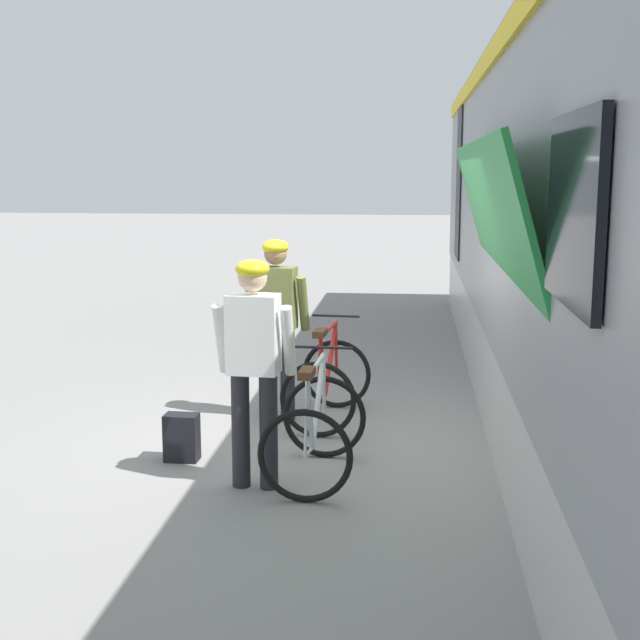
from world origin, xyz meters
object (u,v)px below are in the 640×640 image
at_px(cyclist_near_in_white, 254,353).
at_px(backpack_on_platform, 182,437).
at_px(bicycle_far_red, 328,381).
at_px(bicycle_near_silver, 315,430).
at_px(cyclist_far_in_olive, 276,313).

distance_m(cyclist_near_in_white, backpack_on_platform, 1.24).
xyz_separation_m(cyclist_near_in_white, bicycle_far_red, (0.38, 1.79, -0.65)).
bearing_deg(cyclist_near_in_white, bicycle_far_red, 77.92).
bearing_deg(backpack_on_platform, bicycle_near_silver, -13.63).
height_order(cyclist_near_in_white, bicycle_far_red, cyclist_near_in_white).
bearing_deg(cyclist_near_in_white, cyclist_far_in_olive, 93.71).
relative_size(cyclist_far_in_olive, backpack_on_platform, 4.40).
relative_size(cyclist_near_in_white, bicycle_far_red, 1.57).
height_order(cyclist_near_in_white, backpack_on_platform, cyclist_near_in_white).
bearing_deg(backpack_on_platform, bicycle_far_red, 50.02).
xyz_separation_m(bicycle_near_silver, bicycle_far_red, (-0.06, 1.57, 0.00)).
relative_size(cyclist_near_in_white, backpack_on_platform, 4.40).
bearing_deg(backpack_on_platform, cyclist_far_in_olive, 66.69).
bearing_deg(cyclist_near_in_white, bicycle_near_silver, 27.19).
distance_m(cyclist_far_in_olive, backpack_on_platform, 1.67).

